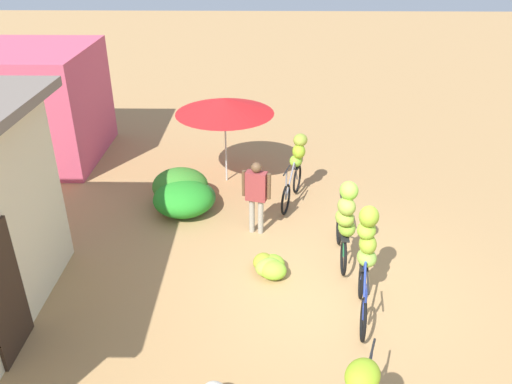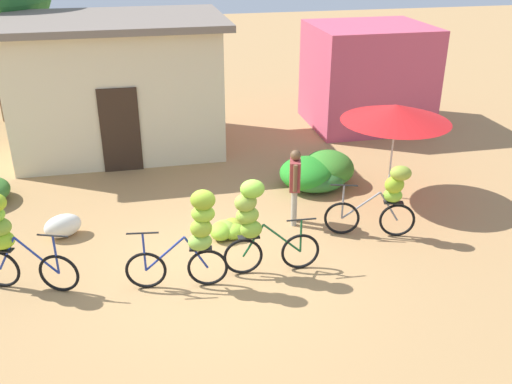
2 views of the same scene
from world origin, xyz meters
The scene contains 11 objects.
ground_plane centered at (0.00, 0.00, 0.00)m, with size 60.00×60.00×0.00m, color #A97F4F.
shop_pink centered at (5.42, 6.93, 1.42)m, with size 3.20×2.80×2.83m, color #C64A65.
hedge_bush_front_right centered at (2.48, 2.93, 0.34)m, with size 1.23×1.29×0.68m, color #268C25.
hedge_bush_mid centered at (2.65, 2.81, 0.26)m, with size 1.32×1.08×0.52m, color #2E712F.
hedge_bush_by_door centered at (3.02, 3.08, 0.37)m, with size 1.14×1.23×0.74m, color #378328.
market_umbrella centered at (4.05, 2.12, 1.87)m, with size 2.25×2.25×2.05m.
bicycle_near_pile centered at (-0.37, -0.38, 0.98)m, with size 1.64×0.40×1.71m.
bicycle_center_loaded centered at (0.63, -0.19, 0.99)m, with size 1.64×0.43×1.71m.
bicycle_by_shop centered at (3.24, 0.52, 0.84)m, with size 1.64×0.64×1.44m.
banana_pile_on_ground centered at (0.37, 1.10, 0.15)m, with size 0.78×0.72×0.32m.
person_vendor centered at (1.74, 1.37, 0.93)m, with size 0.30×0.56×1.54m.
Camera 1 is at (-7.04, 1.22, 5.58)m, focal length 36.09 mm.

